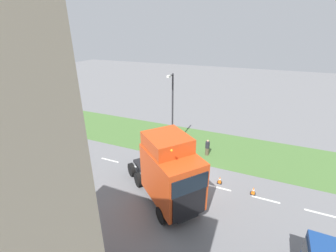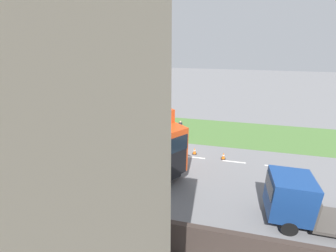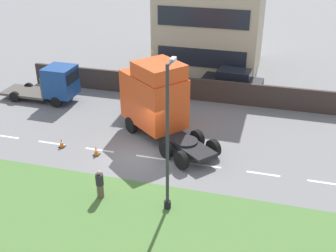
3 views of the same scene
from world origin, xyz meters
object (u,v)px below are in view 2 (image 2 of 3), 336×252
lorry_cab (153,142)px  pedestrian (180,128)px  parked_car (20,240)px  traffic_cone_trailing (195,151)px  lamp_post (147,102)px  flatbed_truck (298,200)px  traffic_cone_lead (223,156)px

lorry_cab → pedestrian: bearing=-146.9°
lorry_cab → pedestrian: lorry_cab is taller
parked_car → traffic_cone_trailing: bearing=155.8°
lorry_cab → pedestrian: (-7.13, 0.74, -1.68)m
lamp_post → traffic_cone_trailing: bearing=56.1°
flatbed_truck → parked_car: 13.35m
lorry_cab → flatbed_truck: bearing=109.9°
pedestrian → traffic_cone_trailing: (3.69, 1.90, -0.46)m
lamp_post → traffic_cone_lead: 9.18m
lorry_cab → pedestrian: 7.37m
lamp_post → flatbed_truck: bearing=48.6°
traffic_cone_trailing → pedestrian: bearing=-152.8°
lorry_cab → lamp_post: (-7.03, -2.69, 0.90)m
lamp_post → pedestrian: 4.29m
lamp_post → traffic_cone_trailing: lamp_post is taller
lamp_post → pedestrian: lamp_post is taller
flatbed_truck → pedestrian: flatbed_truck is taller
pedestrian → lorry_cab: bearing=-5.9°
pedestrian → traffic_cone_lead: 5.89m
traffic_cone_lead → traffic_cone_trailing: same height
pedestrian → traffic_cone_lead: (4.01, 4.30, -0.46)m
lamp_post → traffic_cone_lead: lamp_post is taller
pedestrian → traffic_cone_trailing: 4.17m
flatbed_truck → parked_car: size_ratio=1.25×
lamp_post → traffic_cone_trailing: (3.58, 5.33, -3.04)m
flatbed_truck → pedestrian: (-10.16, -7.95, -0.70)m
lamp_post → traffic_cone_lead: bearing=63.2°
flatbed_truck → lamp_post: bearing=49.6°
traffic_cone_lead → traffic_cone_trailing: (-0.32, -2.40, 0.00)m
pedestrian → traffic_cone_trailing: size_ratio=2.66×
traffic_cone_lead → traffic_cone_trailing: bearing=-97.6°
parked_car → traffic_cone_lead: bearing=146.6°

